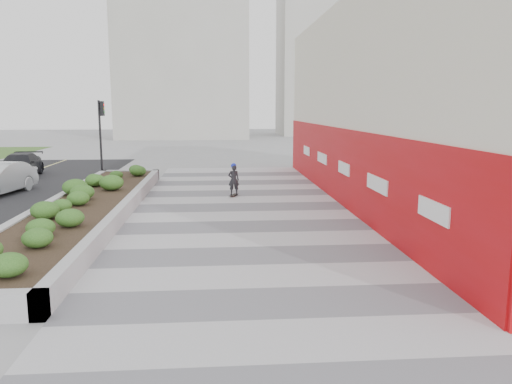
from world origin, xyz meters
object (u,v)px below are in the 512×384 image
(planter, at_px, (87,205))
(car_dark, at_px, (19,166))
(traffic_signal_near, at_px, (101,127))
(skateboarder, at_px, (234,180))

(planter, relative_size, car_dark, 4.00)
(planter, relative_size, traffic_signal_near, 4.29)
(planter, height_order, car_dark, car_dark)
(car_dark, bearing_deg, traffic_signal_near, -6.52)
(skateboarder, distance_m, car_dark, 13.49)
(traffic_signal_near, xyz_separation_m, skateboarder, (7.03, -6.89, -2.02))
(planter, relative_size, skateboarder, 12.38)
(traffic_signal_near, xyz_separation_m, car_dark, (-4.53, 0.06, -2.11))
(planter, xyz_separation_m, traffic_signal_near, (-1.73, 10.50, 2.34))
(skateboarder, bearing_deg, traffic_signal_near, 157.75)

